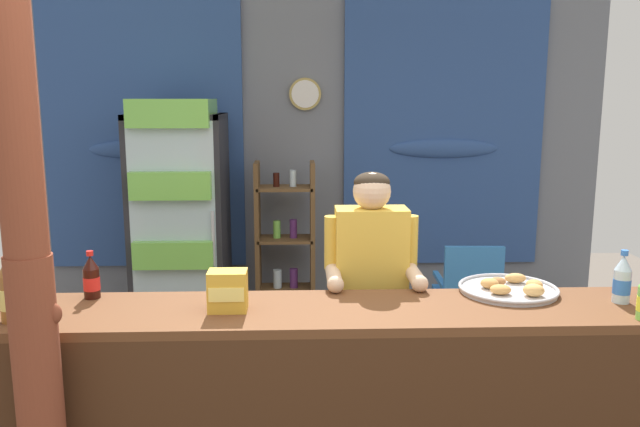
{
  "coord_description": "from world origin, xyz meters",
  "views": [
    {
      "loc": [
        -0.11,
        -2.26,
        1.89
      ],
      "look_at": [
        0.01,
        0.91,
        1.31
      ],
      "focal_mm": 35.61,
      "sensor_mm": 36.0,
      "label": 1
    }
  ],
  "objects": [
    {
      "name": "ground_plane",
      "position": [
        0.0,
        1.22,
        0.0
      ],
      "size": [
        7.94,
        7.94,
        0.0
      ],
      "primitive_type": "plane",
      "color": "#665B51"
    },
    {
      "name": "back_wall_curtained",
      "position": [
        -0.02,
        3.1,
        1.38
      ],
      "size": [
        4.93,
        0.22,
        2.67
      ],
      "color": "slate",
      "rests_on": "ground"
    },
    {
      "name": "stall_counter",
      "position": [
        0.12,
        0.23,
        0.61
      ],
      "size": [
        3.66,
        0.52,
        0.99
      ],
      "color": "brown",
      "rests_on": "ground"
    },
    {
      "name": "timber_post",
      "position": [
        -1.08,
        -0.02,
        1.27
      ],
      "size": [
        0.19,
        0.17,
        2.66
      ],
      "color": "brown",
      "rests_on": "ground"
    },
    {
      "name": "drink_fridge",
      "position": [
        -1.01,
        2.54,
        1.03
      ],
      "size": [
        0.7,
        0.71,
        1.88
      ],
      "color": "#232328",
      "rests_on": "ground"
    },
    {
      "name": "bottle_shelf_rack",
      "position": [
        -0.21,
        2.73,
        0.71
      ],
      "size": [
        0.48,
        0.28,
        1.39
      ],
      "color": "brown",
      "rests_on": "ground"
    },
    {
      "name": "plastic_lawn_chair",
      "position": [
        1.14,
        2.14,
        0.49
      ],
      "size": [
        0.46,
        0.46,
        0.86
      ],
      "color": "#3884D6",
      "rests_on": "ground"
    },
    {
      "name": "shopkeeper",
      "position": [
        0.26,
        0.83,
        0.95
      ],
      "size": [
        0.47,
        0.42,
        1.52
      ],
      "color": "#28282D",
      "rests_on": "ground"
    },
    {
      "name": "soda_bottle_iced_tea",
      "position": [
        -1.26,
        0.24,
        1.13
      ],
      "size": [
        0.1,
        0.1,
        0.31
      ],
      "color": "brown",
      "rests_on": "stall_counter"
    },
    {
      "name": "soda_bottle_water",
      "position": [
        1.32,
        0.38,
        1.09
      ],
      "size": [
        0.08,
        0.08,
        0.24
      ],
      "color": "silver",
      "rests_on": "stall_counter"
    },
    {
      "name": "soda_bottle_cola",
      "position": [
        -1.04,
        0.53,
        1.09
      ],
      "size": [
        0.07,
        0.07,
        0.22
      ],
      "color": "black",
      "rests_on": "stall_counter"
    },
    {
      "name": "snack_box_choco_powder",
      "position": [
        -0.41,
        0.33,
        1.08
      ],
      "size": [
        0.16,
        0.12,
        0.17
      ],
      "color": "gold",
      "rests_on": "stall_counter"
    },
    {
      "name": "pastry_tray",
      "position": [
        0.87,
        0.54,
        1.01
      ],
      "size": [
        0.46,
        0.46,
        0.07
      ],
      "color": "#BCBCC1",
      "rests_on": "stall_counter"
    }
  ]
}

